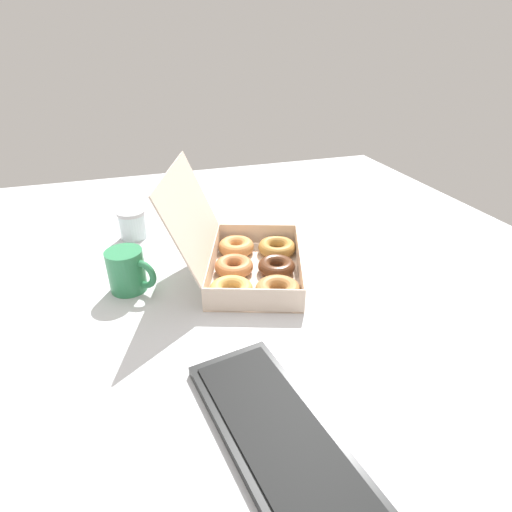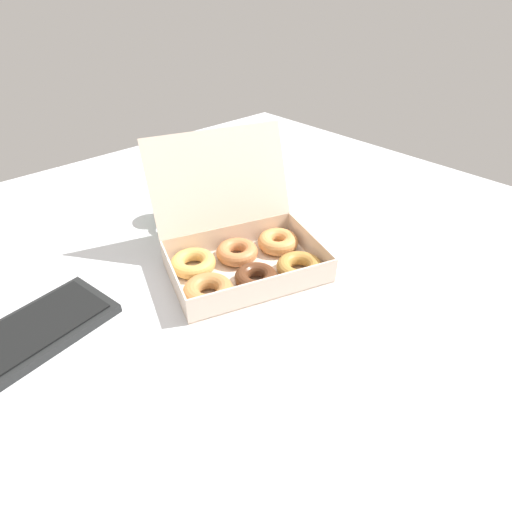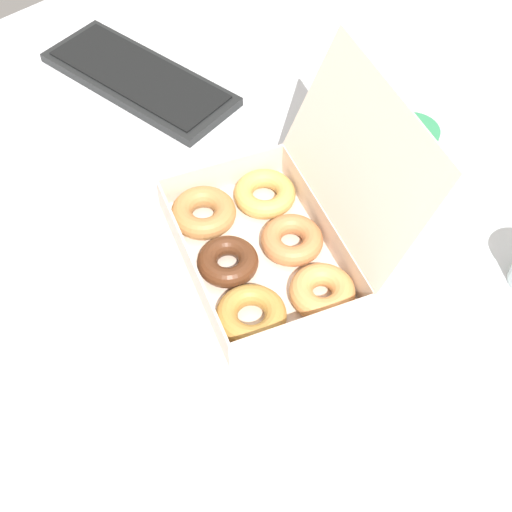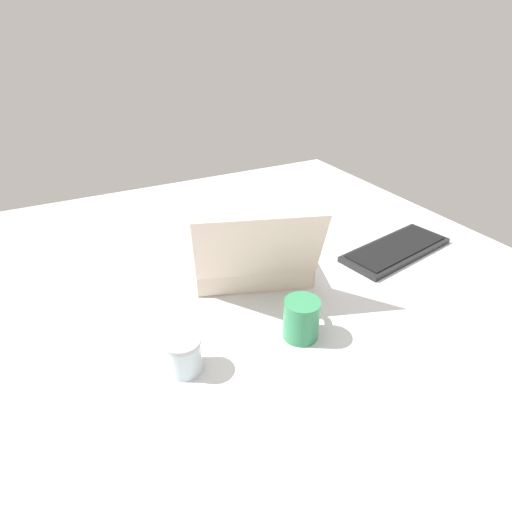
{
  "view_description": "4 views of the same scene",
  "coord_description": "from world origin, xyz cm",
  "views": [
    {
      "loc": [
        -88.11,
        24.94,
        54.57
      ],
      "look_at": [
        -3.0,
        -2.2,
        4.73
      ],
      "focal_mm": 28.0,
      "sensor_mm": 36.0,
      "label": 1
    },
    {
      "loc": [
        -51.74,
        -57.25,
        56.36
      ],
      "look_at": [
        -2.83,
        -4.23,
        5.35
      ],
      "focal_mm": 28.0,
      "sensor_mm": 36.0,
      "label": 2
    },
    {
      "loc": [
        48.25,
        -48.18,
        89.72
      ],
      "look_at": [
        -2.1,
        -4.01,
        4.09
      ],
      "focal_mm": 50.0,
      "sensor_mm": 36.0,
      "label": 3
    },
    {
      "loc": [
        43.21,
        91.47,
        67.07
      ],
      "look_at": [
        -6.3,
        -3.94,
        3.92
      ],
      "focal_mm": 28.0,
      "sensor_mm": 36.0,
      "label": 4
    }
  ],
  "objects": [
    {
      "name": "ground_plane",
      "position": [
        0.0,
        0.0,
        -1.0
      ],
      "size": [
        180.0,
        180.0,
        2.0
      ],
      "primitive_type": "cube",
      "color": "silver"
    },
    {
      "name": "keyboard",
      "position": [
        -52.43,
        9.47,
        1.06
      ],
      "size": [
        42.64,
        22.01,
        2.2
      ],
      "color": "black",
      "rests_on": "ground_plane"
    },
    {
      "name": "coffee_mug",
      "position": [
        -1.43,
        29.37,
        5.35
      ],
      "size": [
        10.38,
        11.3,
        10.42
      ],
      "color": "#328654",
      "rests_on": "ground_plane"
    },
    {
      "name": "donut_box",
      "position": [
        -3.36,
        -0.37,
        3.53
      ],
      "size": [
        42.27,
        40.97,
        27.42
      ],
      "color": "beige",
      "rests_on": "ground_plane"
    }
  ]
}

